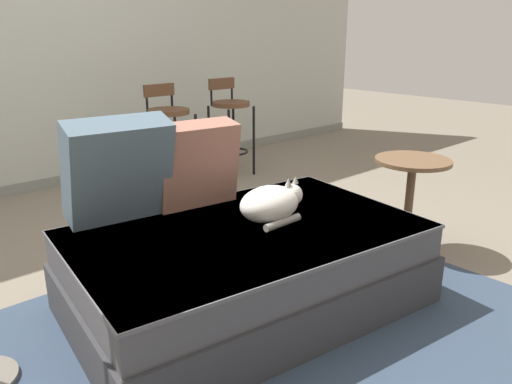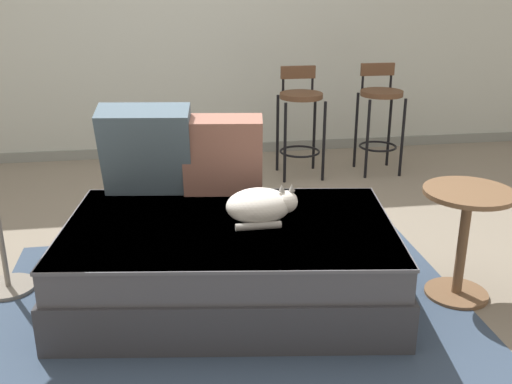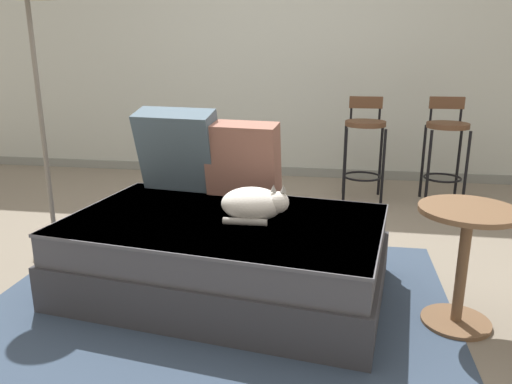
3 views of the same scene
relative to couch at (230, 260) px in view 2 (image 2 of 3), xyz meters
The scene contains 11 objects.
ground_plane 0.45m from the couch, 90.00° to the left, with size 16.00×16.00×0.00m, color slate.
wall_back_panel 2.87m from the couch, 90.00° to the left, with size 8.00×0.10×2.60m, color #B7BCB2.
wall_baseboard_trim 2.60m from the couch, 90.00° to the left, with size 8.00×0.02×0.09m, color gray.
area_rug 0.36m from the couch, 90.00° to the right, with size 2.33×2.13×0.01m, color #334256.
couch is the anchor object (origin of this frame).
throw_pillow_corner 0.76m from the couch, 129.30° to the left, with size 0.52×0.36×0.51m.
throw_pillow_middle 0.60m from the couch, 87.72° to the left, with size 0.45×0.27×0.45m.
cat 0.33m from the couch, ahead, with size 0.35×0.25×0.20m.
bar_stool_near_window 2.07m from the couch, 67.34° to the left, with size 0.34×0.34×0.87m.
bar_stool_by_doorway 2.40m from the couch, 52.48° to the left, with size 0.34×0.34×0.88m.
side_table 1.18m from the couch, ahead, with size 0.44×0.44×0.58m.
Camera 2 is at (-0.29, -3.09, 1.57)m, focal length 42.00 mm.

